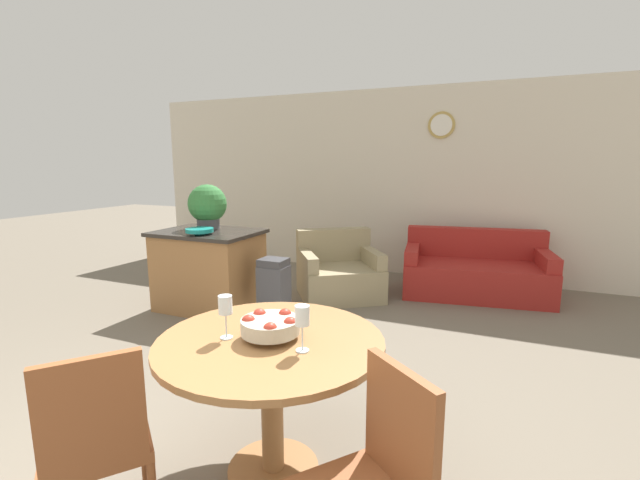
{
  "coord_description": "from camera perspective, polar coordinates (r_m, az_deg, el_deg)",
  "views": [
    {
      "loc": [
        1.58,
        -0.87,
        1.64
      ],
      "look_at": [
        0.12,
        2.56,
        0.97
      ],
      "focal_mm": 24.0,
      "sensor_mm": 36.0,
      "label": 1
    }
  ],
  "objects": [
    {
      "name": "wine_glass_right",
      "position": [
        2.02,
        -2.39,
        -10.28
      ],
      "size": [
        0.07,
        0.07,
        0.22
      ],
      "color": "silver",
      "rests_on": "dining_table"
    },
    {
      "name": "kitchen_island",
      "position": [
        5.01,
        -14.55,
        -3.85
      ],
      "size": [
        1.12,
        0.82,
        0.9
      ],
      "color": "#9E6B3D",
      "rests_on": "ground_plane"
    },
    {
      "name": "dining_table",
      "position": [
        2.31,
        -6.51,
        -16.87
      ],
      "size": [
        1.15,
        1.15,
        0.77
      ],
      "color": "#9E6B3D",
      "rests_on": "ground_plane"
    },
    {
      "name": "teal_bowl",
      "position": [
        4.7,
        -15.77,
        1.24
      ],
      "size": [
        0.29,
        0.29,
        0.06
      ],
      "color": "teal",
      "rests_on": "kitchen_island"
    },
    {
      "name": "trash_bin",
      "position": [
        4.53,
        -6.16,
        -6.64
      ],
      "size": [
        0.29,
        0.25,
        0.67
      ],
      "color": "#47474C",
      "rests_on": "ground_plane"
    },
    {
      "name": "armchair",
      "position": [
        5.32,
        2.52,
        -4.61
      ],
      "size": [
        1.26,
        1.23,
        0.81
      ],
      "rotation": [
        0.0,
        0.0,
        0.62
      ],
      "color": "#998966",
      "rests_on": "ground_plane"
    },
    {
      "name": "fruit_bowl",
      "position": [
        2.21,
        -6.63,
        -11.23
      ],
      "size": [
        0.3,
        0.3,
        0.13
      ],
      "color": "#B7B29E",
      "rests_on": "dining_table"
    },
    {
      "name": "wall_back",
      "position": [
        6.48,
        8.97,
        7.56
      ],
      "size": [
        8.0,
        0.09,
        2.7
      ],
      "color": "beige",
      "rests_on": "ground_plane"
    },
    {
      "name": "wine_glass_left",
      "position": [
        2.21,
        -12.51,
        -8.67
      ],
      "size": [
        0.07,
        0.07,
        0.22
      ],
      "color": "silver",
      "rests_on": "dining_table"
    },
    {
      "name": "couch",
      "position": [
        5.74,
        19.98,
        -4.12
      ],
      "size": [
        1.83,
        1.13,
        0.8
      ],
      "rotation": [
        0.0,
        0.0,
        0.14
      ],
      "color": "maroon",
      "rests_on": "ground_plane"
    },
    {
      "name": "potted_plant",
      "position": [
        5.07,
        -14.78,
        4.49
      ],
      "size": [
        0.44,
        0.44,
        0.51
      ],
      "color": "#4C4C51",
      "rests_on": "kitchen_island"
    },
    {
      "name": "dining_chair_near_left",
      "position": [
        2.17,
        -27.7,
        -22.39
      ],
      "size": [
        0.59,
        0.59,
        0.92
      ],
      "rotation": [
        0.0,
        0.0,
        7.17
      ],
      "color": "brown",
      "rests_on": "ground_plane"
    }
  ]
}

